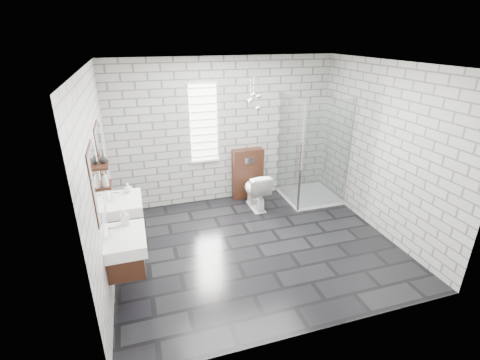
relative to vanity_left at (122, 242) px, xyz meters
name	(u,v)px	position (x,y,z in m)	size (l,w,h in m)	color
floor	(256,245)	(1.91, 0.53, -0.77)	(4.20, 3.60, 0.02)	black
ceiling	(260,63)	(1.91, 0.53, 1.95)	(4.20, 3.60, 0.02)	white
wall_back	(225,132)	(1.91, 2.34, 0.59)	(4.20, 0.02, 2.70)	#A7A7A2
wall_front	(323,228)	(1.91, -1.28, 0.59)	(4.20, 0.02, 2.70)	#A7A7A2
wall_left	(99,182)	(-0.20, 0.53, 0.59)	(0.02, 3.60, 2.70)	#A7A7A2
wall_right	(383,150)	(4.02, 0.53, 0.59)	(0.02, 3.60, 2.70)	#A7A7A2
vanity_left	(122,242)	(0.00, 0.00, 0.00)	(0.47, 0.70, 1.57)	#3C1E12
vanity_right	(122,205)	(0.00, 1.01, 0.00)	(0.47, 0.70, 1.57)	#3C1E12
shelf_lower	(106,185)	(-0.12, 0.48, 0.56)	(0.14, 0.30, 0.03)	#3C1E12
shelf_upper	(103,165)	(-0.12, 0.48, 0.82)	(0.14, 0.30, 0.03)	#3C1E12
window	(204,123)	(1.51, 2.31, 0.79)	(0.56, 0.05, 1.48)	white
cistern_panel	(248,173)	(2.33, 2.23, -0.26)	(0.60, 0.20, 1.00)	#3C1E12
flush_plate	(249,161)	(2.33, 2.13, 0.04)	(0.18, 0.01, 0.12)	silver
shower_enclosure	(309,177)	(3.41, 1.71, -0.25)	(1.00, 1.00, 2.03)	white
pendant_cluster	(254,99)	(2.33, 1.91, 1.25)	(0.29, 0.29, 0.88)	silver
toilet	(256,190)	(2.33, 1.74, -0.40)	(0.39, 0.69, 0.70)	white
soap_bottle_a	(125,217)	(0.05, 0.25, 0.20)	(0.09, 0.10, 0.21)	#B2B2B2
soap_bottle_b	(128,188)	(0.10, 1.23, 0.17)	(0.12, 0.12, 0.15)	#B2B2B2
soap_bottle_c	(105,179)	(-0.11, 0.39, 0.68)	(0.08, 0.08, 0.20)	#B2B2B2
vase	(103,159)	(-0.11, 0.53, 0.89)	(0.10, 0.10, 0.11)	#B2B2B2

